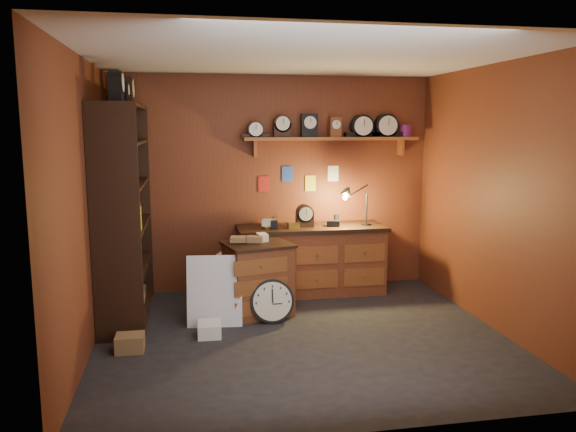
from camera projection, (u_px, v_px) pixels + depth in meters
The scene contains 11 objects.
floor at pixel (302, 337), 5.57m from camera, with size 4.00×4.00×0.00m, color black.
room_shell at pixel (305, 163), 5.41m from camera, with size 4.02×3.62×2.71m.
shelving_unit at pixel (121, 203), 6.01m from camera, with size 0.47×1.60×2.58m.
workbench at pixel (312, 256), 7.01m from camera, with size 1.84×0.66×1.36m.
low_cabinet at pixel (258, 276), 6.21m from camera, with size 0.83×0.75×0.89m.
big_round_clock at pixel (272, 301), 5.97m from camera, with size 0.47×0.16×0.47m.
white_panel at pixel (215, 325), 5.91m from camera, with size 0.57×0.02×0.76m, color silver.
mini_fridge at pixel (241, 276), 6.80m from camera, with size 0.69×0.71×0.56m.
floor_box_a at pixel (130, 343), 5.21m from camera, with size 0.26×0.22×0.16m, color olive.
floor_box_b at pixel (209, 329), 5.60m from camera, with size 0.23×0.28×0.14m, color white.
floor_box_c at pixel (273, 307), 6.17m from camera, with size 0.27×0.23×0.20m, color olive.
Camera 1 is at (-1.09, -5.20, 2.07)m, focal length 35.00 mm.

